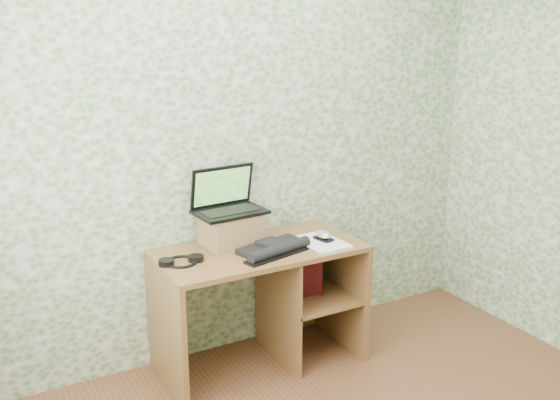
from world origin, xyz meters
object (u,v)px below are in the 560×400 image
desk (269,286)px  riser (231,229)px  laptop (227,201)px  keyboard (275,248)px  notepad (321,242)px

desk → riser: (-0.19, 0.12, 0.36)m
desk → riser: bearing=149.2°
laptop → keyboard: (0.16, -0.29, -0.23)m
laptop → notepad: bearing=-37.1°
desk → laptop: laptop is taller
desk → riser: riser is taller
riser → laptop: 0.16m
riser → keyboard: (0.16, -0.24, -0.07)m
desk → laptop: (-0.19, 0.16, 0.52)m
desk → notepad: (0.28, -0.14, 0.28)m
notepad → keyboard: bearing=175.1°
desk → notepad: 0.42m
riser → keyboard: size_ratio=0.66×
desk → laptop: size_ratio=2.87×
desk → notepad: size_ratio=3.62×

